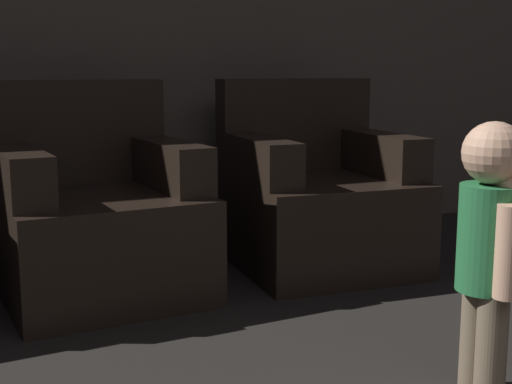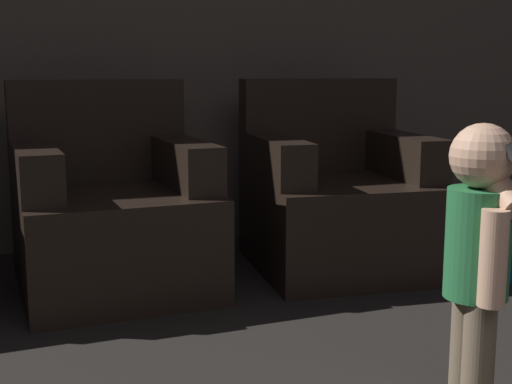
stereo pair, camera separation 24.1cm
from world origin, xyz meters
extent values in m
cube|color=black|center=(-0.32, 3.71, 0.22)|extent=(0.83, 0.88, 0.43)
cube|color=black|center=(-0.35, 4.04, 0.66)|extent=(0.79, 0.21, 0.46)
cube|color=black|center=(-0.63, 3.69, 0.53)|extent=(0.20, 0.68, 0.20)
cube|color=black|center=(-0.01, 3.73, 0.53)|extent=(0.20, 0.68, 0.20)
cube|color=black|center=(0.72, 3.71, 0.22)|extent=(0.83, 0.88, 0.43)
cube|color=black|center=(0.75, 4.04, 0.66)|extent=(0.79, 0.21, 0.46)
cube|color=black|center=(0.41, 3.73, 0.53)|extent=(0.20, 0.68, 0.20)
cube|color=black|center=(1.03, 3.69, 0.53)|extent=(0.20, 0.68, 0.20)
cylinder|color=brown|center=(0.50, 2.36, 0.16)|extent=(0.09, 0.09, 0.32)
cylinder|color=brown|center=(0.47, 2.27, 0.16)|extent=(0.09, 0.09, 0.32)
cylinder|color=#236638|center=(0.49, 2.31, 0.47)|extent=(0.18, 0.18, 0.30)
sphere|color=tan|center=(0.49, 2.31, 0.71)|extent=(0.18, 0.18, 0.18)
cylinder|color=tan|center=(0.46, 2.21, 0.46)|extent=(0.07, 0.07, 0.25)
cylinder|color=tan|center=(0.51, 2.31, 0.65)|extent=(0.07, 0.26, 0.19)
camera|label=1|loc=(-0.89, 0.80, 0.94)|focal=50.00mm
camera|label=2|loc=(-0.67, 0.72, 0.94)|focal=50.00mm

